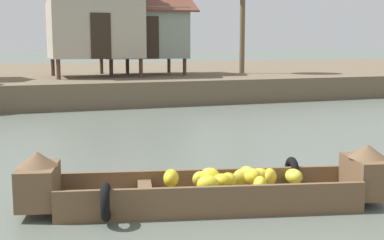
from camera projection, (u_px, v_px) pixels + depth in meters
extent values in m
plane|color=#596056|center=(129.00, 148.00, 11.92)|extent=(300.00, 300.00, 0.00)
cube|color=brown|center=(57.00, 79.00, 27.75)|extent=(160.00, 20.00, 0.94)
cube|color=brown|center=(208.00, 203.00, 7.61)|extent=(4.39, 1.99, 0.12)
cube|color=brown|center=(204.00, 180.00, 8.05)|extent=(4.17, 1.05, 0.32)
cube|color=brown|center=(213.00, 198.00, 7.10)|extent=(4.17, 1.05, 0.32)
cube|color=brown|center=(366.00, 176.00, 7.82)|extent=(0.69, 0.98, 0.55)
cone|color=brown|center=(368.00, 151.00, 7.77)|extent=(0.67, 0.67, 0.20)
cube|color=brown|center=(38.00, 185.00, 7.30)|extent=(0.69, 0.98, 0.55)
cone|color=brown|center=(37.00, 159.00, 7.24)|extent=(0.67, 0.67, 0.20)
cube|color=brown|center=(145.00, 189.00, 7.47)|extent=(0.41, 0.97, 0.05)
torus|color=black|center=(292.00, 173.00, 8.32)|extent=(0.23, 0.53, 0.52)
torus|color=black|center=(106.00, 202.00, 6.82)|extent=(0.23, 0.53, 0.52)
ellipsoid|color=yellow|center=(269.00, 177.00, 7.94)|extent=(0.37, 0.36, 0.27)
ellipsoid|color=yellow|center=(260.00, 186.00, 7.36)|extent=(0.29, 0.34, 0.27)
ellipsoid|color=yellow|center=(228.00, 181.00, 7.53)|extent=(0.31, 0.32, 0.24)
ellipsoid|color=gold|center=(247.00, 175.00, 7.79)|extent=(0.29, 0.34, 0.26)
ellipsoid|color=gold|center=(242.00, 177.00, 7.80)|extent=(0.32, 0.26, 0.25)
ellipsoid|color=yellow|center=(294.00, 176.00, 7.99)|extent=(0.27, 0.35, 0.23)
ellipsoid|color=yellow|center=(253.00, 177.00, 7.69)|extent=(0.25, 0.25, 0.23)
ellipsoid|color=yellow|center=(259.00, 177.00, 7.90)|extent=(0.36, 0.25, 0.25)
ellipsoid|color=yellow|center=(222.00, 181.00, 7.41)|extent=(0.36, 0.36, 0.21)
ellipsoid|color=gold|center=(200.00, 179.00, 7.66)|extent=(0.31, 0.28, 0.23)
ellipsoid|color=yellow|center=(258.00, 178.00, 7.91)|extent=(0.31, 0.31, 0.24)
ellipsoid|color=yellow|center=(210.00, 176.00, 7.53)|extent=(0.36, 0.33, 0.24)
ellipsoid|color=yellow|center=(171.00, 178.00, 7.50)|extent=(0.33, 0.39, 0.25)
ellipsoid|color=yellow|center=(208.00, 184.00, 7.28)|extent=(0.36, 0.30, 0.25)
cylinder|color=#4C3826|center=(58.00, 69.00, 20.52)|extent=(0.16, 0.16, 0.79)
cylinder|color=#4C3826|center=(141.00, 68.00, 21.62)|extent=(0.16, 0.16, 0.79)
cylinder|color=#4C3826|center=(53.00, 67.00, 22.88)|extent=(0.16, 0.16, 0.79)
cylinder|color=#4C3826|center=(127.00, 66.00, 23.98)|extent=(0.16, 0.16, 0.79)
cube|color=#B2A893|center=(94.00, 22.00, 21.98)|extent=(3.71, 2.93, 2.97)
cube|color=#2D2319|center=(101.00, 36.00, 20.68)|extent=(0.80, 0.04, 1.80)
cylinder|color=#4C3826|center=(111.00, 68.00, 22.11)|extent=(0.16, 0.16, 0.74)
cylinder|color=#4C3826|center=(185.00, 67.00, 23.19)|extent=(0.16, 0.16, 0.74)
cylinder|color=#4C3826|center=(101.00, 66.00, 24.33)|extent=(0.16, 0.16, 0.74)
cylinder|color=#4C3826|center=(169.00, 65.00, 25.41)|extent=(0.16, 0.16, 0.74)
cube|color=gray|center=(142.00, 33.00, 23.55)|extent=(3.67, 2.78, 2.22)
cube|color=#2D2319|center=(150.00, 38.00, 22.26)|extent=(0.80, 0.04, 1.80)
cube|color=brown|center=(145.00, 0.00, 22.70)|extent=(4.37, 1.87, 1.02)
cube|color=brown|center=(137.00, 3.00, 23.99)|extent=(4.37, 1.87, 1.02)
cylinder|color=brown|center=(242.00, 28.00, 24.49)|extent=(0.24, 0.24, 4.25)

